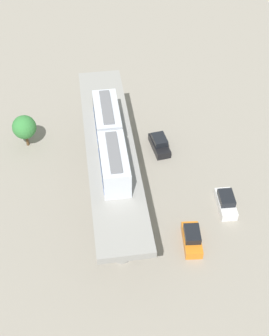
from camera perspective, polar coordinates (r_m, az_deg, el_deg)
The scene contains 7 objects.
ground_plane at distance 54.45m, azimuth -2.73°, elevation -2.92°, with size 120.00×120.00×0.00m, color gray.
viaduct at distance 50.41m, azimuth -2.94°, elevation 1.28°, with size 5.20×28.00×7.38m.
train at distance 47.54m, azimuth -2.99°, elevation 3.48°, with size 2.64×13.55×3.24m.
parked_car_orange at distance 49.65m, azimuth 7.11°, elevation -8.63°, with size 2.17×4.35×1.76m.
parked_car_white at distance 53.34m, azimuth 11.24°, elevation -4.19°, with size 2.00×4.28×1.76m.
parked_car_black at distance 59.17m, azimuth 3.10°, elevation 2.98°, with size 2.32×4.39×1.76m.
tree_near_viaduct at distance 59.70m, azimuth -13.47°, elevation 4.92°, with size 3.02×3.02×4.52m.
Camera 1 is at (-2.44, -36.00, 40.78)m, focal length 49.30 mm.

